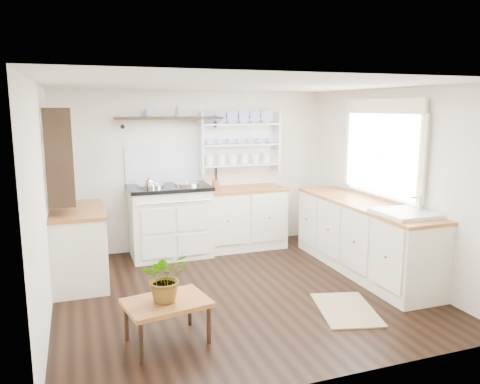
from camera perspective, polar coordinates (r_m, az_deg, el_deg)
name	(u,v)px	position (r m, az deg, el deg)	size (l,w,h in m)	color
floor	(239,291)	(5.46, -0.11, -11.94)	(4.00, 3.80, 0.01)	black
wall_back	(196,170)	(6.94, -5.35, 2.65)	(4.00, 0.02, 2.30)	beige
wall_right	(391,182)	(6.09, 17.92, 1.13)	(0.02, 3.80, 2.30)	beige
wall_left	(43,204)	(4.87, -22.92, -1.39)	(0.02, 3.80, 2.30)	beige
ceiling	(239,85)	(5.06, -0.12, 12.93)	(4.00, 3.80, 0.01)	white
window	(382,148)	(6.13, 16.90, 5.15)	(0.08, 1.55, 1.22)	white
aga_cooker	(170,220)	(6.64, -8.56, -3.41)	(1.12, 0.77, 1.03)	white
back_cabinets	(241,217)	(6.95, 0.16, -3.07)	(1.27, 0.63, 0.90)	silver
right_cabinets	(363,236)	(6.14, 14.76, -5.23)	(0.62, 2.43, 0.90)	silver
belfast_sink	(404,224)	(5.48, 19.33, -3.67)	(0.55, 0.60, 0.45)	white
left_cabinets	(79,245)	(5.89, -19.06, -6.12)	(0.62, 1.13, 0.90)	silver
plate_rack	(239,142)	(7.05, -0.17, 6.13)	(1.20, 0.22, 0.90)	white
high_shelf	(170,119)	(6.67, -8.56, 8.82)	(1.50, 0.29, 0.16)	black
left_shelving	(60,154)	(5.69, -21.11, 4.39)	(0.28, 0.80, 1.05)	black
kettle	(150,186)	(6.37, -10.95, 0.74)	(0.16, 0.16, 0.20)	silver
utensil_crock	(216,184)	(6.81, -2.99, 1.00)	(0.10, 0.10, 0.12)	brown
center_table	(167,306)	(4.29, -8.91, -13.53)	(0.80, 0.63, 0.39)	brown
potted_plant	(166,277)	(4.19, -9.01, -10.18)	(0.40, 0.34, 0.44)	#3F7233
floor_rug	(346,309)	(5.10, 12.81, -13.79)	(0.55, 0.85, 0.02)	olive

